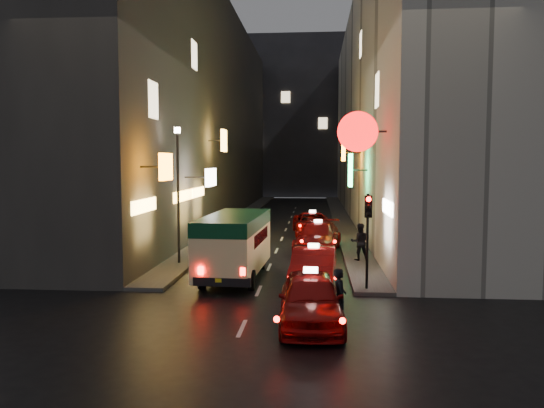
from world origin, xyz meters
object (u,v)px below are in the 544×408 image
(taxi_near, at_px, (310,295))
(minibus, at_px, (235,238))
(traffic_light, at_px, (368,220))
(lamp_post, at_px, (178,186))
(pedestrian_crossing, at_px, (340,293))

(taxi_near, bearing_deg, minibus, 117.71)
(minibus, height_order, traffic_light, traffic_light)
(minibus, distance_m, traffic_light, 5.69)
(lamp_post, bearing_deg, traffic_light, -28.91)
(minibus, relative_size, lamp_post, 1.00)
(taxi_near, xyz_separation_m, traffic_light, (2.03, 3.98, 1.78))
(pedestrian_crossing, xyz_separation_m, lamp_post, (-7.03, 8.37, 2.77))
(minibus, bearing_deg, traffic_light, -21.66)
(minibus, height_order, lamp_post, lamp_post)
(minibus, bearing_deg, taxi_near, -62.29)
(minibus, relative_size, traffic_light, 1.78)
(minibus, relative_size, taxi_near, 1.07)
(pedestrian_crossing, bearing_deg, taxi_near, 96.00)
(traffic_light, bearing_deg, pedestrian_crossing, -107.01)
(pedestrian_crossing, distance_m, traffic_light, 4.37)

